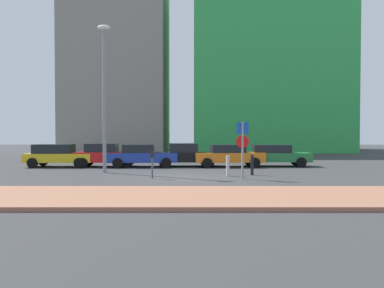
{
  "coord_description": "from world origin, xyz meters",
  "views": [
    {
      "loc": [
        0.49,
        -17.8,
        2.08
      ],
      "look_at": [
        0.51,
        3.72,
        1.54
      ],
      "focal_mm": 34.57,
      "sensor_mm": 36.0,
      "label": 1
    }
  ],
  "objects_px": {
    "parked_car_red": "(105,155)",
    "street_lamp": "(104,87)",
    "traffic_bollard_near": "(252,165)",
    "parked_car_orange": "(228,155)",
    "parking_meter": "(152,161)",
    "parked_car_green": "(273,155)",
    "parking_sign_post": "(242,143)",
    "parked_car_blue": "(141,155)",
    "parked_car_black": "(185,155)",
    "parked_car_yellow": "(58,155)",
    "traffic_bollard_mid": "(227,166)"
  },
  "relations": [
    {
      "from": "parked_car_black",
      "to": "street_lamp",
      "type": "distance_m",
      "value": 7.12
    },
    {
      "from": "parked_car_blue",
      "to": "street_lamp",
      "type": "bearing_deg",
      "value": -112.52
    },
    {
      "from": "parked_car_yellow",
      "to": "street_lamp",
      "type": "relative_size",
      "value": 0.53
    },
    {
      "from": "parking_meter",
      "to": "traffic_bollard_near",
      "type": "height_order",
      "value": "parking_meter"
    },
    {
      "from": "parked_car_red",
      "to": "traffic_bollard_near",
      "type": "bearing_deg",
      "value": -29.62
    },
    {
      "from": "parked_car_red",
      "to": "parked_car_black",
      "type": "xyz_separation_m",
      "value": [
        5.18,
        0.28,
        -0.01
      ]
    },
    {
      "from": "parking_meter",
      "to": "parked_car_green",
      "type": "bearing_deg",
      "value": 43.36
    },
    {
      "from": "parked_car_blue",
      "to": "parked_car_green",
      "type": "bearing_deg",
      "value": 3.35
    },
    {
      "from": "parking_meter",
      "to": "parked_car_black",
      "type": "bearing_deg",
      "value": 77.77
    },
    {
      "from": "parking_sign_post",
      "to": "traffic_bollard_mid",
      "type": "distance_m",
      "value": 1.82
    },
    {
      "from": "parked_car_orange",
      "to": "parking_sign_post",
      "type": "relative_size",
      "value": 1.69
    },
    {
      "from": "parking_meter",
      "to": "traffic_bollard_near",
      "type": "relative_size",
      "value": 1.24
    },
    {
      "from": "parked_car_black",
      "to": "street_lamp",
      "type": "height_order",
      "value": "street_lamp"
    },
    {
      "from": "parked_car_orange",
      "to": "street_lamp",
      "type": "relative_size",
      "value": 0.57
    },
    {
      "from": "parked_car_yellow",
      "to": "parking_sign_post",
      "type": "bearing_deg",
      "value": -30.77
    },
    {
      "from": "parked_car_green",
      "to": "parked_car_red",
      "type": "bearing_deg",
      "value": -177.82
    },
    {
      "from": "parked_car_yellow",
      "to": "traffic_bollard_near",
      "type": "distance_m",
      "value": 12.73
    },
    {
      "from": "parked_car_yellow",
      "to": "parking_meter",
      "type": "bearing_deg",
      "value": -43.26
    },
    {
      "from": "parked_car_blue",
      "to": "street_lamp",
      "type": "xyz_separation_m",
      "value": [
        -1.53,
        -3.69,
        3.91
      ]
    },
    {
      "from": "parked_car_black",
      "to": "parked_car_orange",
      "type": "relative_size",
      "value": 0.95
    },
    {
      "from": "parked_car_red",
      "to": "traffic_bollard_near",
      "type": "xyz_separation_m",
      "value": [
        8.71,
        -4.95,
        -0.26
      ]
    },
    {
      "from": "parked_car_yellow",
      "to": "parked_car_red",
      "type": "distance_m",
      "value": 3.05
    },
    {
      "from": "parked_car_yellow",
      "to": "parking_sign_post",
      "type": "height_order",
      "value": "parking_sign_post"
    },
    {
      "from": "parked_car_red",
      "to": "parking_sign_post",
      "type": "distance_m",
      "value": 10.43
    },
    {
      "from": "parked_car_red",
      "to": "parked_car_black",
      "type": "distance_m",
      "value": 5.19
    },
    {
      "from": "parked_car_blue",
      "to": "traffic_bollard_near",
      "type": "height_order",
      "value": "parked_car_blue"
    },
    {
      "from": "traffic_bollard_near",
      "to": "parking_sign_post",
      "type": "bearing_deg",
      "value": -113.29
    },
    {
      "from": "parked_car_orange",
      "to": "parking_sign_post",
      "type": "distance_m",
      "value": 6.68
    },
    {
      "from": "parked_car_orange",
      "to": "traffic_bollard_near",
      "type": "xyz_separation_m",
      "value": [
        0.72,
        -4.91,
        -0.23
      ]
    },
    {
      "from": "parked_car_blue",
      "to": "parked_car_yellow",
      "type": "bearing_deg",
      "value": -179.99
    },
    {
      "from": "parked_car_green",
      "to": "traffic_bollard_mid",
      "type": "height_order",
      "value": "parked_car_green"
    },
    {
      "from": "parked_car_red",
      "to": "parked_car_orange",
      "type": "relative_size",
      "value": 0.89
    },
    {
      "from": "parked_car_red",
      "to": "parked_car_green",
      "type": "bearing_deg",
      "value": 2.18
    },
    {
      "from": "traffic_bollard_near",
      "to": "parked_car_red",
      "type": "bearing_deg",
      "value": 150.38
    },
    {
      "from": "parked_car_yellow",
      "to": "parking_sign_post",
      "type": "relative_size",
      "value": 1.59
    },
    {
      "from": "parked_car_orange",
      "to": "traffic_bollard_mid",
      "type": "bearing_deg",
      "value": -96.12
    },
    {
      "from": "parked_car_orange",
      "to": "street_lamp",
      "type": "bearing_deg",
      "value": -152.51
    },
    {
      "from": "parked_car_green",
      "to": "parking_meter",
      "type": "xyz_separation_m",
      "value": [
        -7.28,
        -6.88,
        0.09
      ]
    },
    {
      "from": "parked_car_black",
      "to": "parking_meter",
      "type": "relative_size",
      "value": 3.34
    },
    {
      "from": "parked_car_yellow",
      "to": "parked_car_green",
      "type": "relative_size",
      "value": 0.93
    },
    {
      "from": "parked_car_green",
      "to": "parking_sign_post",
      "type": "distance_m",
      "value": 7.75
    },
    {
      "from": "parked_car_red",
      "to": "parked_car_green",
      "type": "distance_m",
      "value": 11.01
    },
    {
      "from": "parked_car_black",
      "to": "parked_car_yellow",
      "type": "bearing_deg",
      "value": -177.41
    },
    {
      "from": "parked_car_black",
      "to": "traffic_bollard_near",
      "type": "bearing_deg",
      "value": -56.02
    },
    {
      "from": "traffic_bollard_mid",
      "to": "parked_car_black",
      "type": "bearing_deg",
      "value": 111.52
    },
    {
      "from": "traffic_bollard_near",
      "to": "parking_meter",
      "type": "bearing_deg",
      "value": -163.22
    },
    {
      "from": "parked_car_red",
      "to": "street_lamp",
      "type": "xyz_separation_m",
      "value": [
        0.82,
        -3.78,
        3.88
      ]
    },
    {
      "from": "parked_car_blue",
      "to": "parked_car_black",
      "type": "distance_m",
      "value": 2.86
    },
    {
      "from": "parked_car_green",
      "to": "traffic_bollard_near",
      "type": "height_order",
      "value": "parked_car_green"
    },
    {
      "from": "parked_car_red",
      "to": "parked_car_black",
      "type": "bearing_deg",
      "value": 3.13
    }
  ]
}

